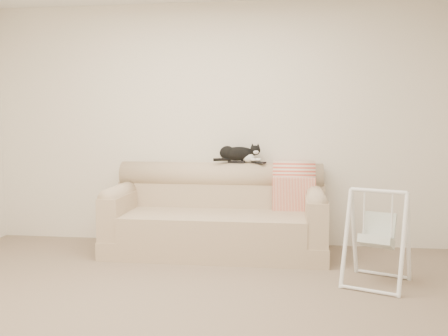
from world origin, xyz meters
name	(u,v)px	position (x,y,z in m)	size (l,w,h in m)	color
ground_plane	(176,309)	(0.00, 0.00, 0.00)	(5.00, 5.00, 0.00)	#736352
room_shell	(174,94)	(0.00, 0.00, 1.53)	(5.04, 4.04, 2.60)	beige
sofa	(217,218)	(0.06, 1.62, 0.35)	(2.20, 0.93, 0.90)	#BBAA8F
remote_a	(236,162)	(0.24, 1.86, 0.91)	(0.18, 0.07, 0.03)	black
remote_b	(259,162)	(0.47, 1.83, 0.91)	(0.16, 0.14, 0.02)	black
tuxedo_cat	(239,154)	(0.26, 1.86, 0.99)	(0.51, 0.23, 0.20)	black
throw_blanket	(294,180)	(0.84, 1.84, 0.72)	(0.43, 0.38, 0.58)	#D44732
baby_swing	(377,237)	(1.51, 0.76, 0.40)	(0.64, 0.66, 0.80)	white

